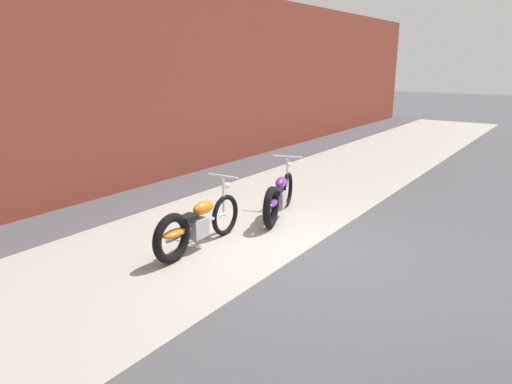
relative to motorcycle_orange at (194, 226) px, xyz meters
The scene contains 5 objects.
ground_plane 1.74m from the motorcycle_orange, 55.60° to the right, with size 80.00×80.00×0.00m, color #47474C.
sidewalk_slab 1.09m from the motorcycle_orange, 20.38° to the left, with size 36.00×3.50×0.01m, color #9E998E.
brick_building_wall 4.36m from the motorcycle_orange, 75.91° to the left, with size 36.00×0.50×4.60m, color brown.
motorcycle_orange is the anchor object (origin of this frame).
motorcycle_purple 2.00m from the motorcycle_orange, ahead, with size 1.93×0.87×1.03m.
Camera 1 is at (-5.79, -3.13, 2.77)m, focal length 32.61 mm.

